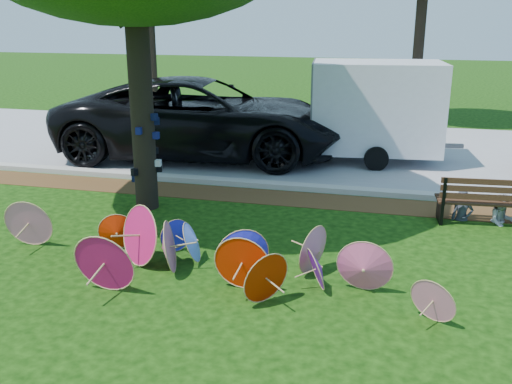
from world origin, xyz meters
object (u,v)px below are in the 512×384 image
Objects in this scene: black_van at (202,118)px; person_left at (465,192)px; cargo_trailer at (376,106)px; person_right at (505,195)px; parasol_pile at (199,251)px; park_bench at (484,199)px.

black_van is 6.79× the size of person_left.
black_van is 4.55m from cargo_trailer.
black_van reaches higher than person_right.
parasol_pile is 5.48m from park_bench.
person_left is 0.70m from person_right.
person_right is at bearing 3.74° from park_bench.
person_left is at bearing 163.96° from person_right.
cargo_trailer is 4.69m from person_left.
black_van is at bearing 143.76° from person_left.
black_van is 7.04× the size of person_right.
cargo_trailer is at bearing 104.75° from person_right.
cargo_trailer is (2.15, 7.65, 1.02)m from parasol_pile.
park_bench is at bearing -14.72° from person_left.
parasol_pile reaches higher than park_bench.
person_left is (6.32, -3.59, -0.49)m from black_van.
person_left is (-0.35, 0.05, 0.10)m from park_bench.
parasol_pile is 2.21× the size of cargo_trailer.
black_van is 7.62m from park_bench.
parasol_pile is 6.40× the size of person_left.
parasol_pile is 8.01m from cargo_trailer.
park_bench is 0.36m from person_right.
black_van is 7.90m from person_right.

